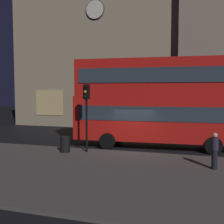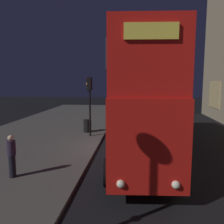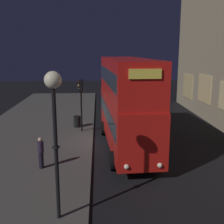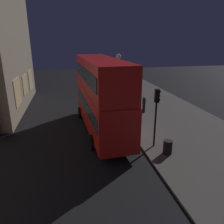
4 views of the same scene
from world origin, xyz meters
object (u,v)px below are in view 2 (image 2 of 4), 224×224
object	(u,v)px
traffic_light_near_kerb	(90,94)
pedestrian	(12,155)
litter_bin	(87,126)
double_decker_bus	(137,94)

from	to	relation	value
traffic_light_near_kerb	pedestrian	bearing A→B (deg)	-7.71
litter_bin	pedestrian	bearing A→B (deg)	-9.13
pedestrian	double_decker_bus	bearing A→B (deg)	61.85
traffic_light_near_kerb	litter_bin	distance (m)	2.67
double_decker_bus	pedestrian	xyz separation A→B (m)	(3.40, -4.75, -2.15)
traffic_light_near_kerb	pedestrian	distance (m)	7.36
double_decker_bus	pedestrian	distance (m)	6.23
double_decker_bus	pedestrian	world-z (taller)	double_decker_bus
double_decker_bus	traffic_light_near_kerb	xyz separation A→B (m)	(-3.48, -3.04, -0.20)
pedestrian	traffic_light_near_kerb	bearing A→B (deg)	102.32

